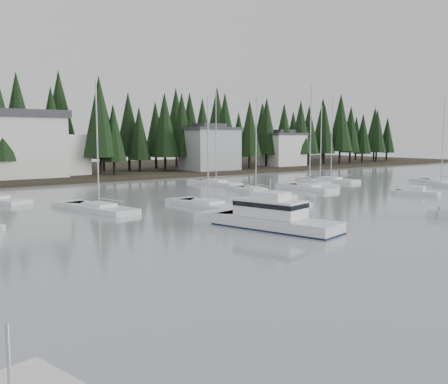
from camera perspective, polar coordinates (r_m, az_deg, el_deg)
The scene contains 14 objects.
conifer_treeline at distance 92.54m, azimuth -23.17°, elevation 1.41°, with size 200.00×22.00×20.00m, color black, non-canonical shape.
house_east_a at distance 100.20m, azimuth -1.65°, elevation 5.06°, with size 10.60×8.48×9.25m.
house_east_b at distance 115.83m, azimuth 6.70°, elevation 4.94°, with size 9.54×7.42×8.25m.
cabin_cruiser_center at distance 38.90m, azimuth 5.71°, elevation -3.23°, with size 5.52×10.78×4.43m.
sailboat_0 at distance 81.09m, azimuth 23.54°, elevation 0.82°, with size 7.68×10.66×13.51m.
sailboat_3 at distance 74.21m, azimuth -0.91°, elevation 0.90°, with size 2.99×9.33×14.29m.
sailboat_4 at distance 63.08m, azimuth 3.65°, elevation -0.10°, with size 5.69×10.42×12.60m.
sailboat_5 at distance 50.42m, azimuth -1.81°, elevation -1.71°, with size 2.93×8.95×11.67m.
sailboat_7 at distance 81.25m, azimuth 12.11°, elevation 1.22°, with size 3.91×9.43×13.73m.
sailboat_8 at distance 68.38m, azimuth 9.74°, elevation 0.35°, with size 3.08×8.25×14.72m.
sailboat_11 at distance 49.59m, azimuth -14.08°, elevation -2.03°, with size 4.56×9.78×12.94m.
sailboat_12 at distance 73.93m, azimuth 10.92°, elevation 0.75°, with size 5.81×8.48×12.10m.
runabout_1 at distance 53.30m, azimuth 7.10°, elevation -1.24°, with size 3.53×7.15×1.42m.
runabout_2 at distance 66.17m, azimuth 21.20°, elevation -0.15°, with size 3.77×5.60×1.42m.
Camera 1 is at (-22.16, -3.57, 7.10)m, focal length 40.00 mm.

